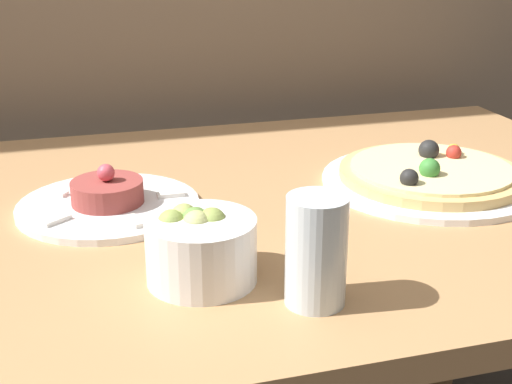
# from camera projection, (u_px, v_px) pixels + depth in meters

# --- Properties ---
(dining_table) EXTENTS (1.36, 0.85, 0.73)m
(dining_table) POSITION_uv_depth(u_px,v_px,m) (229.00, 261.00, 1.06)
(dining_table) COLOR #AD7F51
(dining_table) RESTS_ON ground_plane
(pizza_plate) EXTENTS (0.33, 0.33, 0.06)m
(pizza_plate) POSITION_uv_depth(u_px,v_px,m) (431.00, 176.00, 1.10)
(pizza_plate) COLOR white
(pizza_plate) RESTS_ON dining_table
(tartare_plate) EXTENTS (0.26, 0.26, 0.07)m
(tartare_plate) POSITION_uv_depth(u_px,v_px,m) (108.00, 201.00, 1.01)
(tartare_plate) COLOR white
(tartare_plate) RESTS_ON dining_table
(small_bowl) EXTENTS (0.13, 0.13, 0.08)m
(small_bowl) POSITION_uv_depth(u_px,v_px,m) (200.00, 247.00, 0.80)
(small_bowl) COLOR white
(small_bowl) RESTS_ON dining_table
(drinking_glass) EXTENTS (0.07, 0.07, 0.12)m
(drinking_glass) POSITION_uv_depth(u_px,v_px,m) (316.00, 251.00, 0.74)
(drinking_glass) COLOR silver
(drinking_glass) RESTS_ON dining_table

